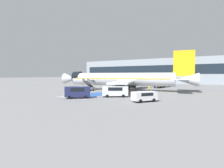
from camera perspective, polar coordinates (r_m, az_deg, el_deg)
ground_plane at (r=53.28m, az=3.88°, el=-2.06°), size 600.00×600.00×0.00m
apron_leadline_yellow at (r=52.84m, az=2.78°, el=-2.09°), size 74.05×13.71×0.01m
apron_stand_patch_blue at (r=41.02m, az=-6.37°, el=-3.56°), size 5.31×12.39×0.01m
apron_walkway_bar_0 at (r=39.86m, az=-15.82°, el=-3.84°), size 0.44×3.60×0.01m
apron_walkway_bar_1 at (r=39.01m, az=-14.60°, el=-3.97°), size 0.44×3.60×0.01m
apron_walkway_bar_2 at (r=38.17m, az=-13.32°, el=-4.11°), size 0.44×3.60×0.01m
apron_walkway_bar_3 at (r=37.36m, az=-11.99°, el=-4.24°), size 0.44×3.60×0.01m
apron_walkway_bar_4 at (r=36.56m, az=-10.60°, el=-4.38°), size 0.44×3.60×0.01m
apron_walkway_bar_5 at (r=35.79m, az=-9.15°, el=-4.53°), size 0.44×3.60×0.01m
apron_walkway_bar_6 at (r=35.04m, az=-7.63°, el=-4.68°), size 0.44×3.60×0.01m
airliner at (r=52.45m, az=3.50°, el=1.57°), size 41.13×32.30×11.18m
boarding_stairs_forward at (r=51.96m, az=-7.79°, el=-1.12°), size 3.03×5.49×3.96m
fuel_tanker at (r=67.90m, az=16.03°, el=0.28°), size 4.00×10.79×3.24m
service_van_0 at (r=30.64m, az=10.51°, el=-3.74°), size 3.98×4.59×1.79m
service_van_1 at (r=35.44m, az=-11.14°, el=-2.37°), size 5.04×4.58×2.34m
service_van_2 at (r=36.78m, az=0.97°, el=-2.15°), size 5.53×4.60×2.31m
ground_crew_0 at (r=46.81m, az=-1.38°, el=-1.53°), size 0.37×0.48×1.72m
ground_crew_1 at (r=47.56m, az=12.07°, el=-1.47°), size 0.42×0.49×1.79m
traffic_cone_0 at (r=59.37m, az=-13.98°, el=-1.32°), size 0.58×0.58×0.64m
traffic_cone_1 at (r=51.64m, az=-12.17°, el=-1.90°), size 0.61×0.61×0.68m
traffic_cone_2 at (r=45.56m, az=6.27°, el=-2.52°), size 0.56×0.56×0.62m
terminal_building at (r=104.38m, az=24.66°, el=3.96°), size 135.66×12.10×13.98m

